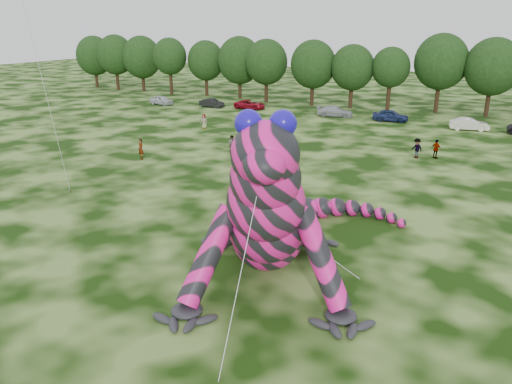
{
  "coord_description": "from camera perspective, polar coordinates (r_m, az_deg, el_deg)",
  "views": [
    {
      "loc": [
        15.78,
        -13.95,
        11.69
      ],
      "look_at": [
        5.69,
        6.34,
        4.0
      ],
      "focal_mm": 35.0,
      "sensor_mm": 36.0,
      "label": 1
    }
  ],
  "objects": [
    {
      "name": "tree_0",
      "position": [
        101.74,
        -17.94,
        13.98
      ],
      "size": [
        6.91,
        6.22,
        9.51
      ],
      "primitive_type": null,
      "color": "black",
      "rests_on": "ground"
    },
    {
      "name": "spectator_5",
      "position": [
        35.68,
        3.25,
        1.13
      ],
      "size": [
        1.76,
        1.15,
        1.82
      ],
      "primitive_type": "imported",
      "rotation": [
        0.0,
        0.0,
        3.54
      ],
      "color": "gray",
      "rests_on": "ground"
    },
    {
      "name": "tree_3",
      "position": [
        88.0,
        -9.78,
        13.95
      ],
      "size": [
        5.81,
        5.23,
        9.44
      ],
      "primitive_type": null,
      "color": "black",
      "rests_on": "ground"
    },
    {
      "name": "tree_10",
      "position": [
        73.3,
        20.27,
        12.6
      ],
      "size": [
        7.09,
        6.38,
        10.5
      ],
      "primitive_type": null,
      "color": "black",
      "rests_on": "ground"
    },
    {
      "name": "tree_5",
      "position": [
        82.46,
        -1.87,
        14.02
      ],
      "size": [
        7.16,
        6.44,
        9.8
      ],
      "primitive_type": null,
      "color": "black",
      "rests_on": "ground"
    },
    {
      "name": "tree_7",
      "position": [
        75.65,
        6.5,
        13.37
      ],
      "size": [
        6.68,
        6.01,
        9.48
      ],
      "primitive_type": null,
      "color": "black",
      "rests_on": "ground"
    },
    {
      "name": "car_4",
      "position": [
        65.15,
        15.13,
        8.44
      ],
      "size": [
        4.53,
        2.2,
        1.49
      ],
      "primitive_type": "imported",
      "rotation": [
        0.0,
        0.0,
        1.67
      ],
      "color": "navy",
      "rests_on": "ground"
    },
    {
      "name": "tree_11",
      "position": [
        72.48,
        25.3,
        11.75
      ],
      "size": [
        7.01,
        6.31,
        10.07
      ],
      "primitive_type": null,
      "color": "black",
      "rests_on": "ground"
    },
    {
      "name": "tree_2",
      "position": [
        93.76,
        -12.89,
        14.1
      ],
      "size": [
        7.04,
        6.34,
        9.64
      ],
      "primitive_type": null,
      "color": "black",
      "rests_on": "ground"
    },
    {
      "name": "tree_1",
      "position": [
        96.66,
        -15.7,
        14.06
      ],
      "size": [
        6.74,
        6.07,
        9.81
      ],
      "primitive_type": null,
      "color": "black",
      "rests_on": "ground"
    },
    {
      "name": "car_0",
      "position": [
        77.58,
        -10.74,
        10.28
      ],
      "size": [
        4.23,
        2.26,
        1.37
      ],
      "primitive_type": "imported",
      "rotation": [
        0.0,
        0.0,
        1.4
      ],
      "color": "silver",
      "rests_on": "ground"
    },
    {
      "name": "tree_9",
      "position": [
        73.17,
        15.05,
        12.37
      ],
      "size": [
        5.27,
        4.74,
        8.68
      ],
      "primitive_type": null,
      "color": "black",
      "rests_on": "ground"
    },
    {
      "name": "spectator_3",
      "position": [
        48.15,
        19.89,
        4.64
      ],
      "size": [
        1.1,
        0.86,
        1.74
      ],
      "primitive_type": "imported",
      "rotation": [
        0.0,
        0.0,
        2.64
      ],
      "color": "gray",
      "rests_on": "ground"
    },
    {
      "name": "tree_6",
      "position": [
        78.42,
        1.2,
        13.67
      ],
      "size": [
        6.52,
        5.86,
        9.49
      ],
      "primitive_type": null,
      "color": "black",
      "rests_on": "ground"
    },
    {
      "name": "spectator_0",
      "position": [
        46.11,
        -13.04,
        4.79
      ],
      "size": [
        0.82,
        0.71,
        1.88
      ],
      "primitive_type": "imported",
      "rotation": [
        0.0,
        0.0,
        5.83
      ],
      "color": "gray",
      "rests_on": "ground"
    },
    {
      "name": "spectator_4",
      "position": [
        58.95,
        -5.96,
        8.04
      ],
      "size": [
        0.85,
        0.58,
        1.67
      ],
      "primitive_type": "imported",
      "rotation": [
        0.0,
        0.0,
        0.06
      ],
      "color": "gray",
      "rests_on": "ground"
    },
    {
      "name": "spectator_2",
      "position": [
        47.73,
        17.9,
        4.78
      ],
      "size": [
        1.35,
        1.18,
        1.81
      ],
      "primitive_type": "imported",
      "rotation": [
        0.0,
        0.0,
        5.73
      ],
      "color": "gray",
      "rests_on": "ground"
    },
    {
      "name": "car_5",
      "position": [
        62.58,
        23.19,
        7.14
      ],
      "size": [
        4.46,
        2.3,
        1.4
      ],
      "primitive_type": "imported",
      "rotation": [
        0.0,
        0.0,
        1.77
      ],
      "color": "silver",
      "rests_on": "ground"
    },
    {
      "name": "car_1",
      "position": [
        74.17,
        -5.07,
        10.1
      ],
      "size": [
        3.86,
        1.54,
        1.25
      ],
      "primitive_type": "imported",
      "rotation": [
        0.0,
        0.0,
        1.51
      ],
      "color": "black",
      "rests_on": "ground"
    },
    {
      "name": "car_3",
      "position": [
        67.17,
        9.01,
        9.09
      ],
      "size": [
        4.86,
        2.48,
        1.35
      ],
      "primitive_type": "imported",
      "rotation": [
        0.0,
        0.0,
        1.7
      ],
      "color": "#A7ABB0",
      "rests_on": "ground"
    },
    {
      "name": "inflatable_gecko",
      "position": [
        24.62,
        1.46,
        1.2
      ],
      "size": [
        19.9,
        21.33,
        8.54
      ],
      "primitive_type": null,
      "rotation": [
        0.0,
        0.0,
        0.4
      ],
      "color": "#F51B8F",
      "rests_on": "ground"
    },
    {
      "name": "ground",
      "position": [
        24.09,
        -19.6,
        -11.49
      ],
      "size": [
        240.0,
        240.0,
        0.0
      ],
      "primitive_type": "plane",
      "color": "#16330A",
      "rests_on": "ground"
    },
    {
      "name": "car_2",
      "position": [
        72.43,
        -0.69,
        9.97
      ],
      "size": [
        4.65,
        2.3,
        1.27
      ],
      "primitive_type": "imported",
      "rotation": [
        0.0,
        0.0,
        1.61
      ],
      "color": "maroon",
      "rests_on": "ground"
    },
    {
      "name": "tree_8",
      "position": [
        74.06,
        10.91,
        12.83
      ],
      "size": [
        6.14,
        5.53,
        8.94
      ],
      "primitive_type": null,
      "color": "black",
      "rests_on": "ground"
    },
    {
      "name": "spectator_1",
      "position": [
        47.11,
        -2.76,
        5.46
      ],
      "size": [
        1.05,
        0.96,
        1.75
      ],
      "primitive_type": "imported",
      "rotation": [
        0.0,
        0.0,
        2.7
      ],
      "color": "gray",
      "rests_on": "ground"
    },
    {
      "name": "tree_4",
      "position": [
        85.99,
        -5.73,
        13.89
      ],
      "size": [
        6.22,
        5.6,
        9.06
      ],
      "primitive_type": null,
      "color": "black",
      "rests_on": "ground"
    }
  ]
}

